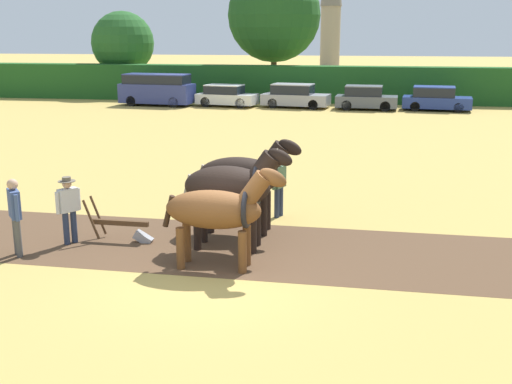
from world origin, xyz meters
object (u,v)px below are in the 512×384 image
draft_horse_lead_right (232,187)px  plow (125,228)px  farmer_onlooker_left (15,211)px  parked_van (157,89)px  parked_car_center_right (436,99)px  farmer_beside_team (279,183)px  tree_left (274,15)px  draft_horse_lead_left (219,210)px  parked_car_center (366,98)px  parked_car_center_left (295,96)px  draft_horse_trail_left (243,176)px  parked_car_left (226,96)px  farmer_at_plow (68,205)px  tree_far_left (123,43)px

draft_horse_lead_right → plow: (-2.61, 0.05, -1.13)m
farmer_onlooker_left → parked_van: bearing=63.1°
plow → parked_car_center_right: parked_car_center_right is taller
farmer_onlooker_left → plow: bearing=-4.7°
farmer_beside_team → parked_van: parked_van is taller
tree_left → farmer_beside_team: bearing=-81.8°
draft_horse_lead_left → parked_car_center: 29.12m
tree_left → parked_van: 11.19m
tree_left → parked_car_center_right: bearing=-32.2°
farmer_beside_team → parked_car_center_left: 25.43m
tree_left → farmer_onlooker_left: size_ratio=5.36×
draft_horse_trail_left → plow: (-2.64, -1.24, -1.10)m
parked_car_left → farmer_at_plow: bearing=-76.0°
parked_car_left → parked_car_center_left: (4.55, 0.12, 0.04)m
farmer_at_plow → farmer_onlooker_left: bearing=-93.3°
parked_car_center_right → tree_left: bearing=153.9°
tree_left → parked_car_center_left: bearing=-71.3°
plow → farmer_at_plow: bearing=-162.4°
draft_horse_trail_left → farmer_beside_team: size_ratio=1.69×
draft_horse_lead_right → parked_van: 29.76m
draft_horse_lead_left → farmer_beside_team: 4.10m
draft_horse_trail_left → farmer_beside_team: (0.70, 1.44, -0.49)m
draft_horse_lead_right → draft_horse_trail_left: bearing=89.8°
tree_left → draft_horse_lead_left: tree_left is taller
draft_horse_lead_right → plow: draft_horse_lead_right is taller
draft_horse_lead_right → parked_car_center: (3.01, 27.67, -0.72)m
tree_far_left → draft_horse_lead_left: bearing=-66.4°
draft_horse_trail_left → farmer_onlooker_left: size_ratio=1.55×
parked_car_center_left → farmer_onlooker_left: bearing=-87.8°
tree_far_left → farmer_onlooker_left: (10.80, -35.26, -2.94)m
tree_left → parked_van: tree_left is taller
plow → parked_car_left: size_ratio=0.40×
plow → draft_horse_trail_left: bearing=26.2°
farmer_at_plow → farmer_onlooker_left: farmer_onlooker_left is taller
farmer_at_plow → draft_horse_lead_right: bearing=39.4°
draft_horse_trail_left → plow: size_ratio=1.65×
tree_left → draft_horse_trail_left: size_ratio=3.46×
parked_car_left → parked_car_center: parked_car_center is taller
farmer_beside_team → parked_car_center: (2.29, 24.94, -0.20)m
draft_horse_lead_left → parked_car_center_right: 30.15m
parked_van → farmer_onlooker_left: bearing=-72.3°
tree_far_left → draft_horse_lead_right: tree_far_left is taller
farmer_at_plow → parked_car_left: bearing=129.2°
tree_left → plow: bearing=-87.9°
tree_far_left → farmer_beside_team: size_ratio=3.93×
draft_horse_lead_right → draft_horse_lead_left: bearing=-89.5°
draft_horse_trail_left → parked_car_center_right: size_ratio=0.63×
farmer_onlooker_left → parked_car_center: (7.63, 28.99, -0.31)m
draft_horse_lead_right → parked_car_center: bearing=84.8°
draft_horse_lead_left → parked_car_left: 29.86m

